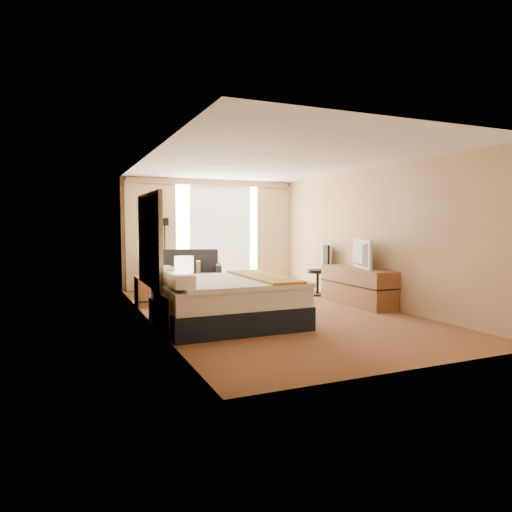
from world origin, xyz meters
name	(u,v)px	position (x,y,z in m)	size (l,w,h in m)	color
floor	(271,311)	(0.00, 0.00, 0.00)	(4.20, 7.00, 0.02)	maroon
ceiling	(271,162)	(0.00, 0.00, 2.60)	(4.20, 7.00, 0.02)	silver
wall_back	(210,234)	(0.00, 3.50, 1.30)	(4.20, 0.02, 2.60)	tan
wall_front	(414,247)	(0.00, -3.50, 1.30)	(4.20, 0.02, 2.60)	tan
wall_left	(149,239)	(-2.10, 0.00, 1.30)	(0.02, 7.00, 2.60)	tan
wall_right	(370,236)	(2.10, 0.00, 1.30)	(0.02, 7.00, 2.60)	tan
headboard	(149,240)	(-2.06, 0.20, 1.28)	(0.06, 1.85, 1.50)	black
nightstand_left	(181,315)	(-1.87, -1.05, 0.28)	(0.45, 0.52, 0.55)	brown
nightstand_right	(148,291)	(-1.87, 1.45, 0.28)	(0.45, 0.52, 0.55)	brown
media_dresser	(357,286)	(1.83, 0.00, 0.35)	(0.50, 1.80, 0.70)	brown
window	(220,233)	(0.25, 3.47, 1.32)	(2.30, 0.02, 2.30)	silver
curtains	(211,229)	(0.00, 3.39, 1.41)	(4.12, 0.19, 2.56)	beige
bed	(226,301)	(-1.06, -0.65, 0.36)	(2.05, 1.87, 1.00)	black
loveseat	(186,279)	(-0.85, 2.60, 0.32)	(1.73, 1.24, 0.97)	maroon
floor_lamp	(165,239)	(-1.15, 3.30, 1.18)	(0.21, 0.21, 1.68)	black
desk_chair	(320,273)	(1.80, 1.31, 0.48)	(0.54, 0.53, 1.09)	black
lamp_left	(184,265)	(-1.83, -1.10, 0.97)	(0.26, 0.26, 0.55)	black
lamp_right	(147,250)	(-1.90, 1.37, 1.06)	(0.31, 0.31, 0.66)	black
tissue_box	(185,292)	(-1.82, -1.13, 0.61)	(0.13, 0.13, 0.12)	#9CC1F2
telephone	(151,275)	(-1.82, 1.45, 0.58)	(0.16, 0.12, 0.06)	black
television	(357,254)	(1.78, -0.06, 0.97)	(0.95, 0.12, 0.55)	black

